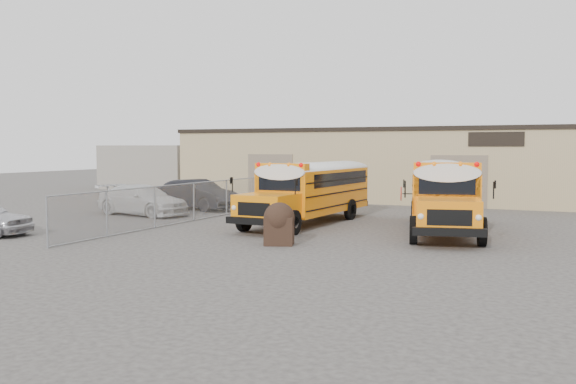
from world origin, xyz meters
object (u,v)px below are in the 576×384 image
at_px(school_bus_left, 358,181).
at_px(tarp_bundle, 279,223).
at_px(car_dark, 197,195).
at_px(school_bus_right, 439,182).
at_px(car_white, 143,200).

distance_m(school_bus_left, tarp_bundle, 12.51).
height_order(school_bus_left, car_dark, school_bus_left).
relative_size(school_bus_left, car_dark, 1.94).
xyz_separation_m(school_bus_right, car_dark, (-12.78, -2.62, -0.87)).
bearing_deg(car_white, tarp_bundle, -109.79).
bearing_deg(school_bus_left, tarp_bundle, -83.95).
height_order(school_bus_left, car_white, school_bus_left).
bearing_deg(tarp_bundle, car_white, 150.33).
relative_size(car_white, car_dark, 1.05).
bearing_deg(tarp_bundle, school_bus_right, 76.22).
bearing_deg(car_dark, school_bus_right, -64.72).
bearing_deg(school_bus_right, tarp_bundle, -103.78).
xyz_separation_m(car_white, car_dark, (0.89, 3.65, 0.06)).
bearing_deg(school_bus_left, car_white, -145.80).
distance_m(school_bus_left, car_white, 11.31).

